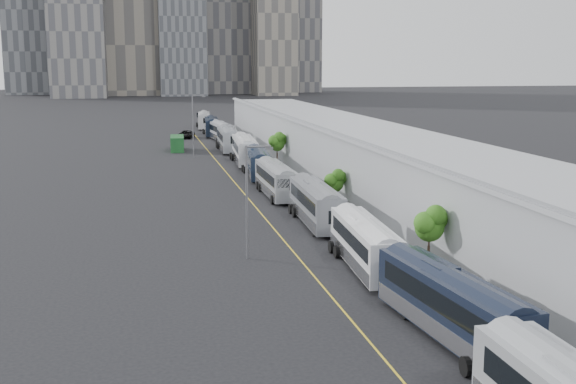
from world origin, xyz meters
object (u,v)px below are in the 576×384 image
object	(u,v)px
bus_2	(365,248)
bus_4	(276,182)
bus_3	(316,207)
bus_1	(451,310)
bus_10	(204,121)
bus_5	(258,165)
bus_6	(245,152)
bus_9	(212,128)
bus_7	(228,141)
street_lamp_far	(194,122)
shipping_container	(177,143)
bus_8	(221,133)
suv	(186,134)
street_lamp_near	(249,194)

from	to	relation	value
bus_2	bus_4	distance (m)	28.68
bus_3	bus_2	bearing A→B (deg)	-88.30
bus_1	bus_10	distance (m)	125.58
bus_5	bus_6	distance (m)	12.37
bus_9	bus_7	bearing A→B (deg)	-85.49
bus_3	street_lamp_far	world-z (taller)	street_lamp_far
bus_9	shipping_container	xyz separation A→B (m)	(-8.13, -23.64, -0.34)
bus_8	street_lamp_far	xyz separation A→B (m)	(-6.72, -23.55, 3.95)
bus_2	bus_7	xyz separation A→B (m)	(-0.72, 70.09, 0.14)
shipping_container	bus_2	bearing A→B (deg)	-79.82
bus_4	bus_5	bearing A→B (deg)	88.75
bus_2	bus_4	bearing A→B (deg)	95.27
bus_6	suv	distance (m)	37.57
bus_6	bus_9	distance (m)	41.24
bus_9	shipping_container	size ratio (longest dim) A/B	1.86
bus_1	bus_5	size ratio (longest dim) A/B	1.03
street_lamp_near	street_lamp_far	distance (m)	57.88
bus_2	bus_7	distance (m)	70.09
bus_6	bus_7	world-z (taller)	bus_6
bus_2	bus_3	distance (m)	14.52
bus_4	shipping_container	world-z (taller)	bus_4
street_lamp_near	suv	distance (m)	87.61
bus_5	shipping_container	size ratio (longest dim) A/B	1.83
bus_1	shipping_container	distance (m)	86.19
bus_6	bus_9	world-z (taller)	bus_6
bus_3	bus_10	xyz separation A→B (m)	(-0.78, 97.67, -0.05)
bus_5	street_lamp_far	xyz separation A→B (m)	(-6.29, 19.85, 3.95)
bus_3	bus_8	xyz separation A→B (m)	(-0.17, 71.22, -0.05)
bus_7	bus_8	world-z (taller)	bus_7
bus_5	bus_10	size ratio (longest dim) A/B	0.99
bus_4	suv	size ratio (longest dim) A/B	2.30
bus_3	bus_7	world-z (taller)	bus_7
bus_6	bus_9	bearing A→B (deg)	94.44
bus_1	bus_8	bearing A→B (deg)	84.93
bus_9	shipping_container	bearing A→B (deg)	-104.46
bus_6	bus_7	xyz separation A→B (m)	(-0.43, 15.38, -0.03)
bus_7	street_lamp_far	xyz separation A→B (m)	(-6.08, -7.89, 3.82)
bus_2	shipping_container	distance (m)	72.85
bus_5	street_lamp_far	distance (m)	21.20
bus_9	street_lamp_near	world-z (taller)	street_lamp_near
bus_1	street_lamp_far	xyz separation A→B (m)	(-7.14, 75.58, 3.91)
bus_4	bus_7	bearing A→B (deg)	89.85
bus_5	bus_7	xyz separation A→B (m)	(-0.21, 27.75, 0.13)
bus_1	street_lamp_far	bearing A→B (deg)	90.08
bus_8	street_lamp_far	size ratio (longest dim) A/B	1.30
bus_7	street_lamp_near	world-z (taller)	street_lamp_near
bus_8	bus_10	xyz separation A→B (m)	(-0.60, 26.44, 0.01)
bus_4	street_lamp_near	distance (m)	25.47
bus_1	bus_9	size ratio (longest dim) A/B	1.02
street_lamp_far	bus_8	bearing A→B (deg)	74.09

